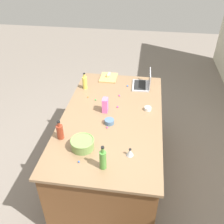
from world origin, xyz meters
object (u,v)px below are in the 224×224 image
(bottle_soy, at_px, (60,131))
(candy_bag, at_px, (105,105))
(butter_stick_left, at_px, (109,75))
(ramekin_small, at_px, (109,122))
(laptop, at_px, (144,83))
(bottle_oil, at_px, (85,82))
(cutting_board, at_px, (109,78))
(kitchen_timer, at_px, (130,152))
(bottle_olive, at_px, (103,159))
(ramekin_medium, at_px, (148,109))
(mixing_bowl_large, at_px, (82,144))

(bottle_soy, distance_m, candy_bag, 0.64)
(butter_stick_left, relative_size, ramekin_small, 1.06)
(laptop, xyz_separation_m, butter_stick_left, (-0.19, -0.50, -0.01))
(bottle_oil, relative_size, cutting_board, 0.76)
(kitchen_timer, bearing_deg, bottle_soy, -101.19)
(bottle_soy, relative_size, bottle_oil, 0.94)
(bottle_oil, height_order, candy_bag, bottle_oil)
(candy_bag, bearing_deg, kitchen_timer, 27.42)
(kitchen_timer, bearing_deg, bottle_oil, -148.74)
(butter_stick_left, bearing_deg, kitchen_timer, 16.07)
(bottle_olive, bearing_deg, candy_bag, -171.64)
(bottle_olive, relative_size, candy_bag, 1.46)
(bottle_soy, xyz_separation_m, bottle_oil, (-1.01, 0.01, 0.01))
(cutting_board, bearing_deg, bottle_olive, 7.35)
(bottle_olive, bearing_deg, bottle_soy, -123.54)
(kitchen_timer, bearing_deg, cutting_board, -163.62)
(ramekin_medium, height_order, candy_bag, candy_bag)
(bottle_soy, height_order, bottle_olive, bottle_olive)
(bottle_olive, xyz_separation_m, bottle_oil, (-1.34, -0.48, -0.01))
(mixing_bowl_large, bearing_deg, kitchen_timer, 85.85)
(bottle_oil, distance_m, candy_bag, 0.60)
(ramekin_small, distance_m, kitchen_timer, 0.52)
(bottle_oil, relative_size, ramekin_small, 2.15)
(bottle_soy, bearing_deg, bottle_oil, 179.32)
(laptop, xyz_separation_m, bottle_olive, (1.50, -0.29, 0.05))
(bottle_soy, distance_m, butter_stick_left, 1.39)
(laptop, relative_size, cutting_board, 1.08)
(bottle_olive, height_order, kitchen_timer, bottle_olive)
(bottle_olive, height_order, ramekin_small, bottle_olive)
(bottle_soy, height_order, cutting_board, bottle_soy)
(laptop, bearing_deg, bottle_oil, -78.06)
(mixing_bowl_large, bearing_deg, candy_bag, 169.83)
(bottle_soy, distance_m, bottle_oil, 1.01)
(laptop, height_order, kitchen_timer, laptop)
(laptop, relative_size, ramekin_medium, 4.09)
(cutting_board, bearing_deg, laptop, 71.95)
(butter_stick_left, bearing_deg, mixing_bowl_large, -0.91)
(kitchen_timer, bearing_deg, bottle_olive, -49.91)
(mixing_bowl_large, bearing_deg, ramekin_medium, 140.49)
(bottle_olive, bearing_deg, cutting_board, -172.65)
(bottle_olive, xyz_separation_m, ramekin_medium, (-0.95, 0.36, -0.08))
(bottle_oil, xyz_separation_m, candy_bag, (0.49, 0.35, -0.00))
(mixing_bowl_large, height_order, bottle_soy, bottle_soy)
(mixing_bowl_large, distance_m, bottle_soy, 0.28)
(kitchen_timer, bearing_deg, ramekin_small, -149.41)
(laptop, height_order, bottle_olive, bottle_olive)
(ramekin_medium, bearing_deg, cutting_board, -141.07)
(bottle_olive, bearing_deg, butter_stick_left, -172.78)
(bottle_soy, distance_m, bottle_olive, 0.59)
(mixing_bowl_large, height_order, ramekin_medium, mixing_bowl_large)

